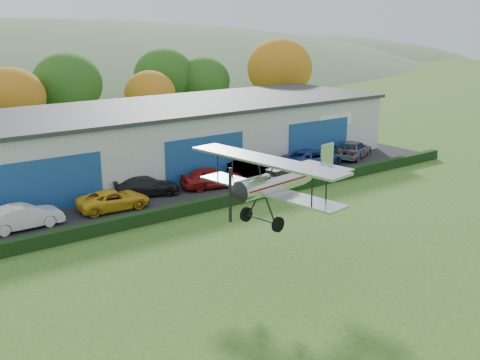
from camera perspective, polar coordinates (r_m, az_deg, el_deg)
ground at (r=26.39m, az=14.52°, el=-12.45°), size 300.00×300.00×0.00m
apron at (r=43.05m, az=-4.90°, el=-0.89°), size 48.00×9.00×0.05m
hedge at (r=39.11m, az=-1.19°, el=-1.96°), size 46.00×0.60×0.80m
hangar at (r=49.26m, az=-7.30°, el=4.30°), size 40.60×12.60×5.30m
tree_belt at (r=58.54m, az=-17.19°, el=8.44°), size 75.70×13.22×10.12m
car_1 at (r=36.95m, az=-20.52°, el=-3.41°), size 4.50×1.58×1.48m
car_2 at (r=38.97m, az=-12.37°, el=-1.92°), size 4.88×2.50×1.32m
car_3 at (r=41.67m, az=-9.20°, el=-0.58°), size 5.04×3.43×1.36m
car_4 at (r=43.02m, az=-2.77°, el=0.28°), size 4.98×2.88×1.59m
car_5 at (r=46.73m, az=1.45°, el=1.56°), size 5.23×2.63×1.65m
car_6 at (r=49.06m, az=7.07°, el=2.11°), size 5.95×2.93×1.63m
car_7 at (r=53.46m, az=11.12°, el=2.99°), size 5.63×4.11×1.52m
biplane at (r=27.98m, az=4.07°, el=0.18°), size 7.69×8.81×3.28m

